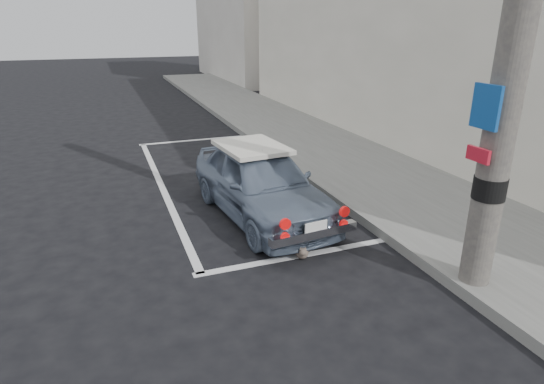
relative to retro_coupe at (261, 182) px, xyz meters
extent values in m
plane|color=black|center=(-0.44, -1.00, -0.59)|extent=(80.00, 80.00, 0.00)
cube|color=slate|center=(2.76, 1.00, -0.51)|extent=(2.80, 40.00, 0.15)
cube|color=beige|center=(5.91, 3.00, 2.91)|extent=(3.50, 18.00, 7.00)
cube|color=black|center=(4.22, 3.00, 0.81)|extent=(0.10, 16.00, 2.40)
cube|color=beige|center=(5.91, 19.00, 3.41)|extent=(3.50, 10.00, 8.00)
cube|color=silver|center=(0.06, -1.50, -0.58)|extent=(3.00, 0.12, 0.01)
cube|color=silver|center=(0.06, 5.50, -0.58)|extent=(3.00, 0.12, 0.01)
cube|color=silver|center=(-1.34, 2.00, -0.58)|extent=(0.12, 7.00, 0.01)
cylinder|color=black|center=(1.61, -3.00, 0.71)|extent=(0.36, 0.36, 0.25)
cube|color=#134B9B|center=(1.37, -3.00, 1.61)|extent=(0.04, 0.35, 0.45)
cube|color=red|center=(1.37, -3.00, 1.11)|extent=(0.04, 0.30, 0.15)
cube|color=white|center=(1.36, -3.00, 1.11)|extent=(0.02, 0.16, 0.08)
imported|color=slate|center=(0.00, 0.00, -0.01)|extent=(1.70, 3.51, 1.16)
cube|color=silver|center=(-0.03, 0.34, 0.50)|extent=(1.08, 1.38, 0.07)
cube|color=silver|center=(0.17, -1.64, -0.21)|extent=(1.30, 0.25, 0.12)
cube|color=white|center=(0.17, -1.68, -0.11)|extent=(0.33, 0.05, 0.17)
cylinder|color=red|center=(-0.28, -1.71, 0.03)|extent=(0.15, 0.05, 0.15)
cylinder|color=red|center=(0.62, -1.62, 0.03)|extent=(0.15, 0.05, 0.15)
cylinder|color=red|center=(-0.28, -1.71, -0.15)|extent=(0.12, 0.05, 0.12)
cylinder|color=red|center=(0.62, -1.62, -0.15)|extent=(0.12, 0.05, 0.12)
ellipsoid|color=#79695C|center=(0.04, -1.54, -0.49)|extent=(0.26, 0.33, 0.17)
sphere|color=#79695C|center=(0.00, -1.66, -0.43)|extent=(0.11, 0.11, 0.11)
cone|color=#79695C|center=(-0.03, -1.65, -0.38)|extent=(0.04, 0.04, 0.04)
cone|color=#79695C|center=(0.03, -1.67, -0.38)|extent=(0.04, 0.04, 0.04)
cylinder|color=#79695C|center=(0.13, -1.41, -0.55)|extent=(0.04, 0.19, 0.03)
camera|label=1|loc=(-2.28, -6.53, 2.41)|focal=30.00mm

